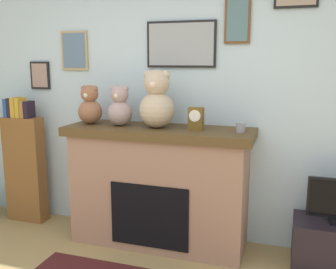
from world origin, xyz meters
TOP-DOWN VIEW (x-y plane):
  - back_wall at (-0.00, 2.00)m, footprint 5.20×0.15m
  - fireplace at (-0.05, 1.68)m, footprint 1.70×0.58m
  - bookshelf at (-1.57, 1.74)m, footprint 0.42×0.16m
  - candle_jar at (0.68, 1.66)m, footprint 0.08×0.08m
  - mantel_clock at (0.30, 1.66)m, footprint 0.12×0.09m
  - teddy_bear_tan at (-0.73, 1.66)m, footprint 0.23×0.23m
  - teddy_bear_cream at (-0.42, 1.66)m, footprint 0.23×0.23m
  - teddy_bear_grey at (-0.06, 1.66)m, footprint 0.32×0.32m

SIDE VIEW (x-z plane):
  - fireplace at x=-0.05m, z-range 0.01..1.11m
  - bookshelf at x=-1.57m, z-range -0.05..1.27m
  - candle_jar at x=0.68m, z-range 1.10..1.18m
  - mantel_clock at x=0.30m, z-range 1.10..1.30m
  - teddy_bear_tan at x=-0.73m, z-range 1.08..1.45m
  - teddy_bear_cream at x=-0.42m, z-range 1.08..1.45m
  - back_wall at x=0.00m, z-range 0.01..2.61m
  - teddy_bear_grey at x=-0.06m, z-range 1.08..1.59m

